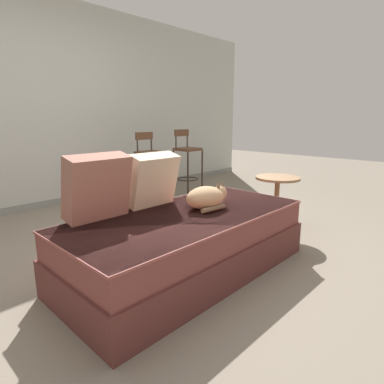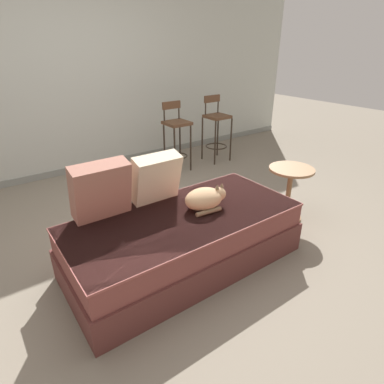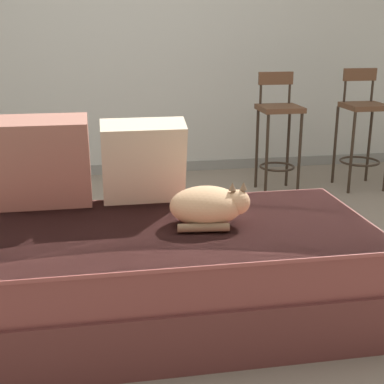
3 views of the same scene
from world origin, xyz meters
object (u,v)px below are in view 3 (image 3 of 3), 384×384
object	(u,v)px
couch	(163,273)
throw_pillow_corner	(43,163)
cat	(209,206)
bar_stool_by_doorway	(362,123)
throw_pillow_middle	(143,161)
bar_stool_near_window	(278,124)

from	to	relation	value
couch	throw_pillow_corner	size ratio (longest dim) A/B	4.16
cat	bar_stool_by_doorway	xyz separation A→B (m)	(1.66, 1.85, -0.00)
throw_pillow_middle	bar_stool_by_doorway	world-z (taller)	bar_stool_by_doorway
bar_stool_near_window	cat	bearing A→B (deg)	-116.97
couch	cat	distance (m)	0.37
couch	bar_stool_near_window	bearing A→B (deg)	58.11
bar_stool_near_window	bar_stool_by_doorway	size ratio (longest dim) A/B	0.98
couch	throw_pillow_middle	xyz separation A→B (m)	(-0.05, 0.34, 0.44)
couch	bar_stool_near_window	world-z (taller)	bar_stool_near_window
throw_pillow_corner	cat	world-z (taller)	throw_pillow_corner
cat	bar_stool_near_window	world-z (taller)	bar_stool_near_window
throw_pillow_corner	bar_stool_by_doorway	bearing A→B (deg)	32.35
throw_pillow_middle	cat	xyz separation A→B (m)	(0.25, -0.34, -0.13)
bar_stool_by_doorway	bar_stool_near_window	bearing A→B (deg)	179.94
couch	cat	world-z (taller)	cat
throw_pillow_middle	bar_stool_by_doorway	xyz separation A→B (m)	(1.91, 1.51, -0.13)
couch	bar_stool_near_window	distance (m)	2.20
couch	bar_stool_by_doorway	xyz separation A→B (m)	(1.86, 1.85, 0.31)
throw_pillow_corner	throw_pillow_middle	distance (m)	0.47
throw_pillow_corner	cat	xyz separation A→B (m)	(0.72, -0.34, -0.14)
throw_pillow_corner	throw_pillow_middle	xyz separation A→B (m)	(0.47, -0.00, -0.01)
throw_pillow_corner	bar_stool_near_window	size ratio (longest dim) A/B	0.48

